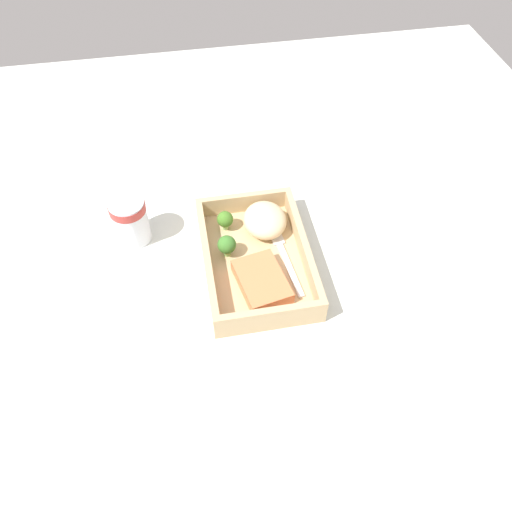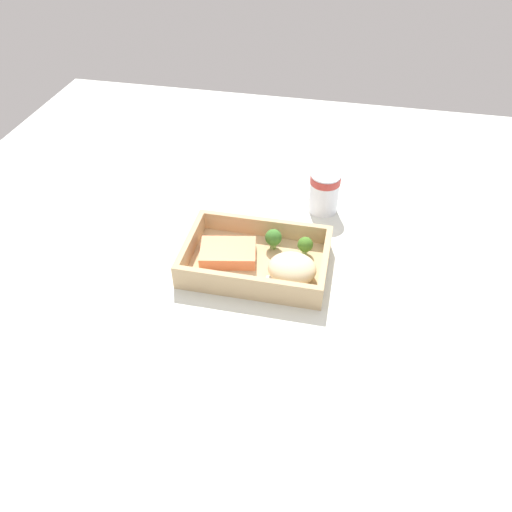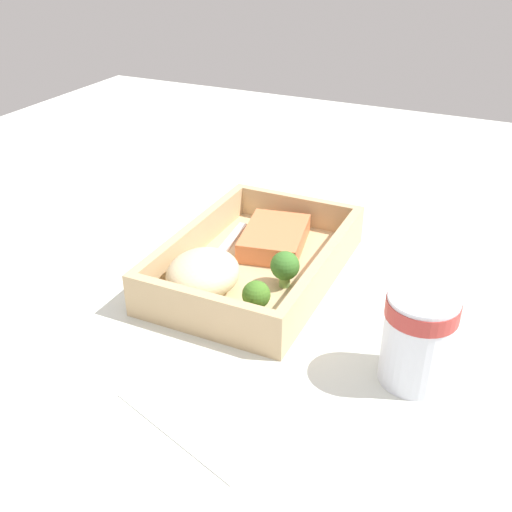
{
  "view_description": "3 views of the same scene",
  "coord_description": "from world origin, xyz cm",
  "views": [
    {
      "loc": [
        -56.05,
        10.11,
        72.03
      ],
      "look_at": [
        0.0,
        0.0,
        2.7
      ],
      "focal_mm": 35.0,
      "sensor_mm": 36.0,
      "label": 1
    },
    {
      "loc": [
        15.05,
        -71.71,
        67.56
      ],
      "look_at": [
        0.0,
        0.0,
        2.7
      ],
      "focal_mm": 35.0,
      "sensor_mm": 36.0,
      "label": 2
    },
    {
      "loc": [
        57.53,
        26.98,
        39.05
      ],
      "look_at": [
        0.0,
        0.0,
        2.7
      ],
      "focal_mm": 42.0,
      "sensor_mm": 36.0,
      "label": 3
    }
  ],
  "objects": [
    {
      "name": "mashed_potatoes",
      "position": [
        7.59,
        -3.09,
        3.6
      ],
      "size": [
        9.23,
        8.13,
        4.79
      ],
      "primitive_type": "ellipsoid",
      "color": "beige",
      "rests_on": "takeout_tray"
    },
    {
      "name": "broccoli_floret_2",
      "position": [
        9.11,
        4.3,
        3.57
      ],
      "size": [
        3.1,
        3.1,
        4.04
      ],
      "color": "#85AD66",
      "rests_on": "takeout_tray"
    },
    {
      "name": "salmon_fillet",
      "position": [
        -5.66,
        0.46,
        2.49
      ],
      "size": [
        12.17,
        9.53,
        2.57
      ],
      "primitive_type": "cube",
      "rotation": [
        0.0,
        0.0,
        0.19
      ],
      "color": "#E77B4B",
      "rests_on": "takeout_tray"
    },
    {
      "name": "fork",
      "position": [
        -0.39,
        -5.39,
        1.42
      ],
      "size": [
        15.89,
        3.28,
        0.44
      ],
      "color": "silver",
      "rests_on": "takeout_tray"
    },
    {
      "name": "receipt_slip",
      "position": [
        22.62,
        6.12,
        0.12
      ],
      "size": [
        14.09,
        17.32,
        0.24
      ],
      "primitive_type": "cube",
      "rotation": [
        0.0,
        0.0,
        -0.31
      ],
      "color": "white",
      "rests_on": "ground_plane"
    },
    {
      "name": "takeout_tray",
      "position": [
        0.0,
        0.0,
        0.6
      ],
      "size": [
        28.09,
        18.75,
        1.2
      ],
      "primitive_type": "cube",
      "color": "tan",
      "rests_on": "ground_plane"
    },
    {
      "name": "broccoli_floret_1",
      "position": [
        2.56,
        4.89,
        3.8
      ],
      "size": [
        3.41,
        3.41,
        4.44
      ],
      "color": "#749E4F",
      "rests_on": "takeout_tray"
    },
    {
      "name": "tray_rim",
      "position": [
        0.0,
        0.0,
        3.22
      ],
      "size": [
        28.09,
        18.75,
        4.04
      ],
      "color": "tan",
      "rests_on": "takeout_tray"
    },
    {
      "name": "paper_cup",
      "position": [
        10.91,
        21.73,
        5.26
      ],
      "size": [
        6.69,
        6.69,
        9.42
      ],
      "color": "silver",
      "rests_on": "ground_plane"
    },
    {
      "name": "ground_plane",
      "position": [
        0.0,
        0.0,
        -1.0
      ],
      "size": [
        160.0,
        160.0,
        2.0
      ],
      "primitive_type": "cube",
      "color": "silver"
    }
  ]
}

